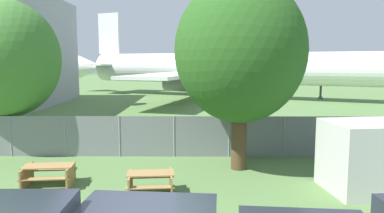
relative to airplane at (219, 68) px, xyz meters
The scene contains 8 objects.
perimeter_fence 29.99m from the airplane, 97.46° to the right, with size 56.07×0.07×1.91m.
airplane is the anchor object (origin of this frame).
portable_cabin 34.43m from the airplane, 84.26° to the right, with size 3.86×2.75×2.39m.
picnic_bench_near_cabin 34.91m from the airplane, 103.50° to the right, with size 1.87×1.58×0.76m.
picnic_bench_open_grass 35.06m from the airplane, 97.21° to the right, with size 1.68×1.54×0.76m.
tree_near_hangar 31.05m from the airplane, 112.94° to the right, with size 5.20×5.20×7.41m.
tree_behind_benches 31.64m from the airplane, 92.01° to the right, with size 5.27×5.27×7.75m.
light_mast 31.69m from the airplane, 91.93° to the right, with size 0.44×0.44×6.51m.
Camera 1 is at (0.98, -7.10, 4.42)m, focal length 35.00 mm.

